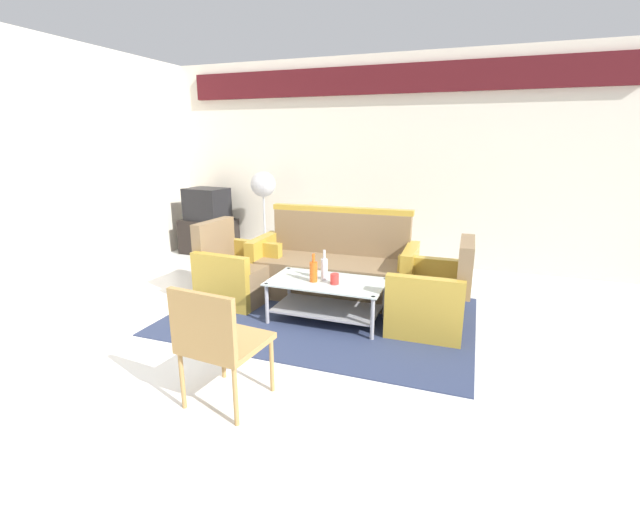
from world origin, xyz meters
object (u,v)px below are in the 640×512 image
Objects in this scene: wicker_chair at (217,338)px; television at (207,204)px; armchair_left at (236,274)px; bottle_orange at (314,271)px; cup at (335,279)px; bottle_clear at (324,268)px; pedestal_fan at (263,189)px; tv_stand at (209,236)px; couch at (334,268)px; armchair_right at (431,299)px; coffee_table at (327,295)px.

television is at bearing 130.21° from wicker_chair.
bottle_orange is at bearing 78.00° from armchair_left.
wicker_chair is at bearing -101.49° from cup.
armchair_left is at bearing 169.70° from bottle_clear.
bottle_orange is at bearing -52.51° from pedestal_fan.
tv_stand is at bearing 130.23° from wicker_chair.
couch reaches higher than armchair_right.
tv_stand is at bearing -27.19° from couch.
couch is at bearing 120.40° from armchair_left.
bottle_orange is 0.21× the size of pedestal_fan.
wicker_chair is at bearing -97.58° from coffee_table.
armchair_right reaches higher than tv_stand.
cup is at bearing -35.90° from tv_stand.
television is (-2.46, 1.93, 0.25)m from bottle_orange.
coffee_table is 3.22m from television.
pedestal_fan is at bearing 130.21° from bottle_clear.
couch is 6.68× the size of bottle_orange.
pedestal_fan is (-1.73, 1.98, 0.55)m from cup.
television reaches higher than couch.
bottle_clear is (-1.00, -0.14, 0.23)m from armchair_right.
wicker_chair is at bearing 131.66° from television.
armchair_left reaches higher than bottle_orange.
bottle_clear is (0.12, -0.67, 0.21)m from couch.
cup is (0.21, -0.00, -0.05)m from bottle_orange.
armchair_right is at bearing 8.19° from bottle_clear.
bottle_orange is (-0.07, -0.10, -0.01)m from bottle_clear.
armchair_left is 1.27m from cup.
television is (0.00, 0.00, 0.50)m from tv_stand.
pedestal_fan is (0.94, 0.05, 0.25)m from television.
wicker_chair is at bearing 31.47° from armchair_left.
cup is 2.69m from pedestal_fan.
television is 4.17m from wicker_chair.
coffee_table is (1.13, -0.24, -0.02)m from armchair_left.
cup is 3.31m from television.
coffee_table is 4.04× the size of bottle_orange.
couch is 0.83m from cup.
pedestal_fan reaches higher than bottle_orange.
bottle_orange is at bearing -38.12° from tv_stand.
television is at bearing 143.91° from coffee_table.
bottle_orange is at bearing 91.98° from wicker_chair.
cup is at bearing 151.06° from television.
coffee_table is 1.69× the size of television.
coffee_table is 0.27m from bottle_orange.
cup is at bearing -48.92° from pedestal_fan.
bottle_orange is (-0.11, -0.06, 0.24)m from coffee_table.
armchair_right reaches higher than bottle_clear.
wicker_chair is at bearing -95.99° from bottle_clear.
armchair_left is (-0.97, -0.48, -0.03)m from couch.
bottle_orange is at bearing -127.14° from bottle_clear.
pedestal_fan is at bearing 130.32° from coffee_table.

